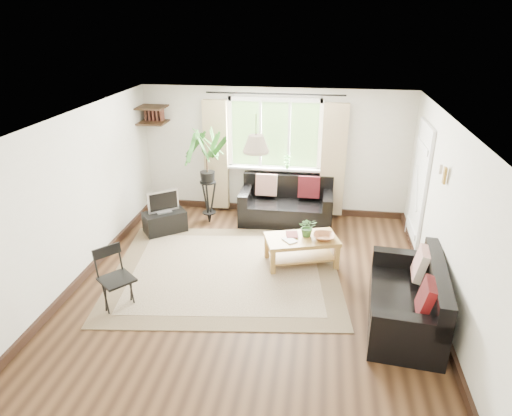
# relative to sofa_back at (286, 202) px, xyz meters

# --- Properties ---
(floor) EXTENTS (5.50, 5.50, 0.00)m
(floor) POSITION_rel_sofa_back_xyz_m (-0.29, -2.27, -0.40)
(floor) COLOR black
(floor) RESTS_ON ground
(ceiling) EXTENTS (5.50, 5.50, 0.00)m
(ceiling) POSITION_rel_sofa_back_xyz_m (-0.29, -2.27, 2.00)
(ceiling) COLOR white
(ceiling) RESTS_ON floor
(wall_back) EXTENTS (5.00, 0.02, 2.40)m
(wall_back) POSITION_rel_sofa_back_xyz_m (-0.29, 0.48, 0.80)
(wall_back) COLOR silver
(wall_back) RESTS_ON floor
(wall_front) EXTENTS (5.00, 0.02, 2.40)m
(wall_front) POSITION_rel_sofa_back_xyz_m (-0.29, -5.02, 0.80)
(wall_front) COLOR silver
(wall_front) RESTS_ON floor
(wall_left) EXTENTS (0.02, 5.50, 2.40)m
(wall_left) POSITION_rel_sofa_back_xyz_m (-2.79, -2.27, 0.80)
(wall_left) COLOR silver
(wall_left) RESTS_ON floor
(wall_right) EXTENTS (0.02, 5.50, 2.40)m
(wall_right) POSITION_rel_sofa_back_xyz_m (2.21, -2.27, 0.80)
(wall_right) COLOR silver
(wall_right) RESTS_ON floor
(rug) EXTENTS (3.71, 3.30, 0.02)m
(rug) POSITION_rel_sofa_back_xyz_m (-0.74, -1.92, -0.39)
(rug) COLOR #BAAF90
(rug) RESTS_ON floor
(window) EXTENTS (2.50, 0.16, 2.16)m
(window) POSITION_rel_sofa_back_xyz_m (-0.29, 0.44, 1.15)
(window) COLOR white
(window) RESTS_ON wall_back
(door) EXTENTS (0.06, 0.96, 2.06)m
(door) POSITION_rel_sofa_back_xyz_m (2.18, -0.57, 0.60)
(door) COLOR silver
(door) RESTS_ON wall_right
(corner_shelf) EXTENTS (0.50, 0.50, 0.34)m
(corner_shelf) POSITION_rel_sofa_back_xyz_m (-2.54, 0.23, 1.49)
(corner_shelf) COLOR black
(corner_shelf) RESTS_ON wall_back
(pendant_lamp) EXTENTS (0.36, 0.36, 0.54)m
(pendant_lamp) POSITION_rel_sofa_back_xyz_m (-0.29, -1.87, 1.65)
(pendant_lamp) COLOR beige
(pendant_lamp) RESTS_ON ceiling
(wall_sconce) EXTENTS (0.12, 0.12, 0.28)m
(wall_sconce) POSITION_rel_sofa_back_xyz_m (2.14, -1.97, 1.34)
(wall_sconce) COLOR beige
(wall_sconce) RESTS_ON wall_right
(sofa_back) EXTENTS (1.69, 0.85, 0.79)m
(sofa_back) POSITION_rel_sofa_back_xyz_m (0.00, 0.00, 0.00)
(sofa_back) COLOR black
(sofa_back) RESTS_ON floor
(sofa_right) EXTENTS (1.75, 1.00, 0.79)m
(sofa_right) POSITION_rel_sofa_back_xyz_m (1.73, -2.81, -0.00)
(sofa_right) COLOR black
(sofa_right) RESTS_ON floor
(coffee_table) EXTENTS (1.22, 0.90, 0.45)m
(coffee_table) POSITION_rel_sofa_back_xyz_m (0.37, -1.51, -0.17)
(coffee_table) COLOR olive
(coffee_table) RESTS_ON floor
(table_plant) EXTENTS (0.31, 0.28, 0.31)m
(table_plant) POSITION_rel_sofa_back_xyz_m (0.45, -1.44, 0.20)
(table_plant) COLOR #315E25
(table_plant) RESTS_ON coffee_table
(bowl) EXTENTS (0.33, 0.33, 0.08)m
(bowl) POSITION_rel_sofa_back_xyz_m (0.70, -1.51, 0.09)
(bowl) COLOR brown
(bowl) RESTS_ON coffee_table
(book_a) EXTENTS (0.26, 0.27, 0.02)m
(book_a) POSITION_rel_sofa_back_xyz_m (0.13, -1.69, 0.06)
(book_a) COLOR white
(book_a) RESTS_ON coffee_table
(book_b) EXTENTS (0.22, 0.27, 0.02)m
(book_b) POSITION_rel_sofa_back_xyz_m (0.12, -1.47, 0.06)
(book_b) COLOR maroon
(book_b) RESTS_ON coffee_table
(tv_stand) EXTENTS (0.81, 0.76, 0.38)m
(tv_stand) POSITION_rel_sofa_back_xyz_m (-2.10, -0.75, -0.21)
(tv_stand) COLOR black
(tv_stand) RESTS_ON floor
(tv) EXTENTS (0.55, 0.48, 0.42)m
(tv) POSITION_rel_sofa_back_xyz_m (-2.10, -0.75, 0.20)
(tv) COLOR #A5A5AA
(tv) RESTS_ON tv_stand
(palm_stand) EXTENTS (0.71, 0.71, 1.75)m
(palm_stand) POSITION_rel_sofa_back_xyz_m (-1.42, -0.22, 0.48)
(palm_stand) COLOR black
(palm_stand) RESTS_ON floor
(folding_chair) EXTENTS (0.61, 0.61, 0.84)m
(folding_chair) POSITION_rel_sofa_back_xyz_m (-1.94, -3.05, 0.02)
(folding_chair) COLOR black
(folding_chair) RESTS_ON floor
(sill_plant) EXTENTS (0.14, 0.10, 0.27)m
(sill_plant) POSITION_rel_sofa_back_xyz_m (-0.04, 0.36, 0.67)
(sill_plant) COLOR #2D6023
(sill_plant) RESTS_ON window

